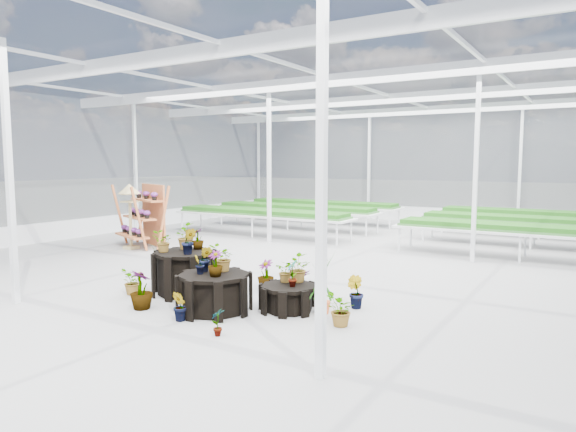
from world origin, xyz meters
The scene contains 10 objects.
ground_plane centered at (0.00, 0.00, 0.00)m, with size 24.00×24.00×0.00m, color gray.
greenhouse_shell centered at (0.00, 0.00, 2.25)m, with size 18.00×24.00×4.50m, color white, non-canonical shape.
steel_frame centered at (0.00, 0.00, 2.25)m, with size 18.00×24.00×4.50m, color silver, non-canonical shape.
nursery_benches centered at (0.00, 7.20, 0.42)m, with size 16.00×7.00×0.84m, color silver, non-canonical shape.
plinth_tall centered at (-0.91, -2.00, 0.40)m, with size 1.18×1.18×0.80m, color black.
plinth_mid centered at (0.29, -2.60, 0.32)m, with size 1.21×1.21×0.64m, color black.
plinth_low centered at (1.29, -1.90, 0.22)m, with size 0.96×0.96×0.43m, color black.
shelf_rack centered at (-5.71, 1.36, 0.91)m, with size 1.71×0.91×1.81m, color #AA592F, non-canonical shape.
bird_table centered at (-5.68, 0.95, 0.93)m, with size 0.44×0.44×1.85m, color tan, non-canonical shape.
nursery_plants centered at (0.06, -1.97, 0.52)m, with size 4.59×2.91×1.30m.
Camera 1 is at (5.62, -8.98, 2.45)m, focal length 32.00 mm.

